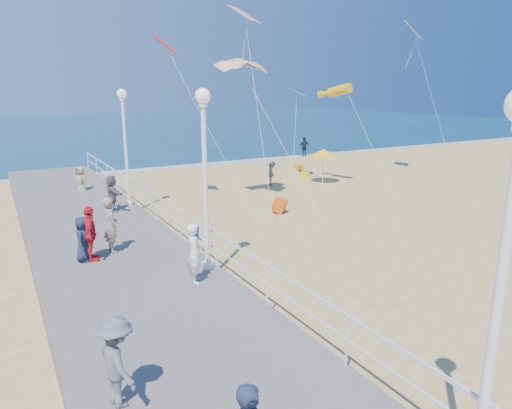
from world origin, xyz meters
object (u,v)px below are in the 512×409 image
lamp_post_near (504,260)px  spectator_3 (90,234)px  box_kite (279,207)px  woman_holding_toddler (195,253)px  lamp_post_mid (205,162)px  beach_chair_left (299,168)px  spectator_6 (111,225)px  beach_chair_right (304,175)px  beach_walker_a (272,173)px  toddler_held (197,239)px  spectator_4 (83,239)px  beach_walker_c (81,182)px  lamp_post_far (125,135)px  beach_umbrella (324,153)px  beach_walker_b (304,147)px  spectator_2 (118,362)px  spectator_5 (112,193)px

lamp_post_near → spectator_3: bearing=104.4°
box_kite → woman_holding_toddler: bearing=-178.4°
lamp_post_mid → beach_chair_left: (13.78, 14.83, -3.46)m
spectator_3 → beach_chair_left: bearing=-43.6°
woman_holding_toddler → lamp_post_near: bearing=-161.5°
spectator_3 → beach_chair_left: size_ratio=3.23×
spectator_6 → beach_chair_right: (14.44, 9.15, -1.13)m
box_kite → beach_walker_a: bearing=20.6°
toddler_held → spectator_4: bearing=52.9°
woman_holding_toddler → spectator_6: (-1.45, 3.71, 0.08)m
toddler_held → spectator_6: (-1.60, 3.56, -0.28)m
lamp_post_near → box_kite: (6.15, 14.52, -3.36)m
beach_walker_c → lamp_post_far: bearing=-10.7°
beach_chair_right → lamp_post_far: bearing=-166.0°
lamp_post_near → box_kite: bearing=67.1°
spectator_3 → spectator_4: 0.30m
beach_umbrella → lamp_post_mid: bearing=-140.5°
woman_holding_toddler → spectator_6: size_ratio=0.91×
lamp_post_mid → beach_walker_b: 27.50m
spectator_2 → spectator_3: size_ratio=0.91×
spectator_6 → beach_chair_right: bearing=-63.9°
spectator_2 → spectator_3: (0.91, 7.32, 0.08)m
lamp_post_near → beach_walker_c: size_ratio=3.10×
spectator_2 → spectator_6: bearing=-22.2°
spectator_2 → spectator_4: 7.47m
spectator_2 → spectator_6: spectator_6 is taller
spectator_3 → beach_chair_right: (15.19, 9.69, -1.09)m
lamp_post_near → spectator_4: lamp_post_near is taller
spectator_5 → beach_chair_left: size_ratio=2.96×
spectator_3 → beach_chair_right: size_ratio=3.23×
toddler_held → lamp_post_mid: bearing=-28.2°
toddler_held → spectator_6: bearing=37.7°
beach_walker_a → beach_walker_c: (-10.54, 2.46, 0.10)m
spectator_5 → beach_walker_a: size_ratio=1.07×
spectator_2 → lamp_post_near: bearing=-147.1°
spectator_2 → beach_walker_b: bearing=-51.4°
beach_walker_c → beach_chair_right: (13.65, -1.50, -0.66)m
spectator_5 → spectator_6: (-1.26, -5.37, 0.12)m
toddler_held → spectator_3: bearing=51.4°
lamp_post_near → beach_chair_left: 27.74m
spectator_3 → spectator_4: bearing=72.9°
box_kite → spectator_3: bearing=158.1°
lamp_post_mid → spectator_4: size_ratio=3.68×
spectator_3 → beach_chair_right: bearing=-47.8°
lamp_post_far → spectator_2: (-3.82, -13.94, -2.45)m
toddler_held → beach_chair_left: (14.35, 15.46, -1.41)m
spectator_4 → spectator_5: size_ratio=0.89×
toddler_held → spectator_2: (-3.25, -4.31, -0.40)m
spectator_2 → spectator_5: size_ratio=1.00×
beach_walker_c → spectator_3: bearing=-35.3°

